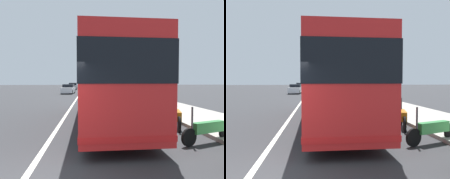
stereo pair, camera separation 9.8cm
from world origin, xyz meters
The scene contains 8 objects.
sidewalk_curb centered at (10.00, -7.45, 0.07)m, with size 110.00×3.60×0.14m, color #9E998E.
lane_divider_line centered at (10.00, 0.00, 0.00)m, with size 110.00×0.16×0.01m, color silver.
coach_bus centered at (7.02, -2.26, 2.05)m, with size 11.70×2.65×3.58m.
motorcycle_mid_row centered at (2.74, -5.23, 0.46)m, with size 0.86×2.16×1.24m.
motorcycle_nearest_curb centered at (5.15, -5.17, 0.48)m, with size 2.23×0.74×1.27m.
motorcycle_far_end centered at (8.00, -5.44, 0.48)m, with size 2.29×0.69×1.27m.
car_behind_bus centered at (31.97, 1.83, 0.71)m, with size 4.72×2.00×1.50m.
car_far_distant centered at (48.89, 2.24, 0.75)m, with size 4.70×1.92×1.58m.
Camera 2 is at (-4.13, -1.43, 2.05)m, focal length 35.76 mm.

